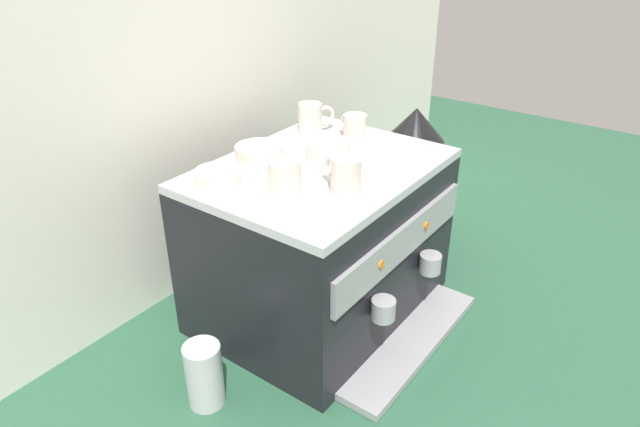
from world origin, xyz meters
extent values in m
plane|color=#28563D|center=(0.00, 0.00, 0.00)|extent=(4.00, 4.00, 0.00)
cube|color=silver|center=(0.00, 0.39, 0.55)|extent=(2.80, 0.03, 1.10)
cube|color=black|center=(0.00, 0.00, 0.20)|extent=(0.62, 0.47, 0.41)
cube|color=#B7B7BC|center=(0.00, 0.00, 0.42)|extent=(0.62, 0.47, 0.02)
cube|color=#939399|center=(0.00, -0.24, 0.29)|extent=(0.57, 0.01, 0.09)
cylinder|color=orange|center=(-0.11, -0.25, 0.29)|extent=(0.02, 0.01, 0.02)
cylinder|color=orange|center=(0.11, -0.25, 0.29)|extent=(0.02, 0.01, 0.02)
cube|color=#939399|center=(0.00, -0.28, 0.01)|extent=(0.52, 0.12, 0.02)
cylinder|color=#939399|center=(-0.12, -0.26, 0.18)|extent=(0.06, 0.06, 0.05)
cylinder|color=#939399|center=(0.12, -0.26, 0.18)|extent=(0.06, 0.06, 0.05)
cylinder|color=beige|center=(0.17, 0.16, 0.47)|extent=(0.07, 0.07, 0.08)
torus|color=beige|center=(0.21, 0.14, 0.47)|extent=(0.06, 0.04, 0.06)
cylinder|color=beige|center=(0.18, 0.02, 0.46)|extent=(0.06, 0.06, 0.07)
torus|color=beige|center=(0.20, 0.06, 0.46)|extent=(0.03, 0.05, 0.05)
cylinder|color=beige|center=(-0.08, -0.13, 0.47)|extent=(0.07, 0.07, 0.08)
torus|color=beige|center=(-0.07, -0.09, 0.47)|extent=(0.03, 0.06, 0.06)
cylinder|color=beige|center=(-0.17, -0.03, 0.47)|extent=(0.07, 0.07, 0.08)
torus|color=beige|center=(-0.13, 0.00, 0.47)|extent=(0.05, 0.05, 0.06)
cylinder|color=beige|center=(-0.21, 0.13, 0.44)|extent=(0.11, 0.11, 0.03)
cylinder|color=beige|center=(-0.21, 0.13, 0.43)|extent=(0.06, 0.06, 0.01)
cylinder|color=beige|center=(0.05, 0.01, 0.45)|extent=(0.11, 0.11, 0.04)
cylinder|color=beige|center=(0.05, 0.01, 0.43)|extent=(0.06, 0.06, 0.01)
cylinder|color=beige|center=(-0.07, 0.14, 0.45)|extent=(0.12, 0.12, 0.04)
cylinder|color=beige|center=(-0.07, 0.14, 0.43)|extent=(0.07, 0.07, 0.01)
cylinder|color=#333338|center=(0.49, -0.01, 0.17)|extent=(0.18, 0.18, 0.34)
cone|color=black|center=(0.49, -0.01, 0.39)|extent=(0.18, 0.18, 0.10)
cylinder|color=#B7B7BC|center=(-0.43, 0.00, 0.08)|extent=(0.08, 0.08, 0.16)
camera|label=1|loc=(-1.05, -0.77, 0.99)|focal=32.42mm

